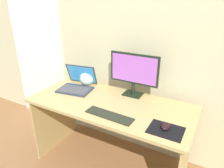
# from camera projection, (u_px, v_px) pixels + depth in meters

# --- Properties ---
(ground_plane) EXTENTS (8.00, 8.00, 0.00)m
(ground_plane) POSITION_uv_depth(u_px,v_px,m) (111.00, 163.00, 2.17)
(ground_plane) COLOR brown
(wall_back) EXTENTS (6.00, 0.04, 2.50)m
(wall_back) POSITION_uv_depth(u_px,v_px,m) (132.00, 36.00, 2.02)
(wall_back) COLOR #C2BB91
(wall_back) RESTS_ON ground_plane
(door_left) EXTENTS (0.82, 0.02, 2.02)m
(door_left) POSITION_uv_depth(u_px,v_px,m) (37.00, 47.00, 2.68)
(door_left) COLOR white
(door_left) RESTS_ON ground_plane
(desk) EXTENTS (1.49, 0.67, 0.72)m
(desk) POSITION_uv_depth(u_px,v_px,m) (111.00, 116.00, 1.94)
(desk) COLOR tan
(desk) RESTS_ON ground_plane
(monitor) EXTENTS (0.48, 0.14, 0.41)m
(monitor) POSITION_uv_depth(u_px,v_px,m) (134.00, 72.00, 1.94)
(monitor) COLOR black
(monitor) RESTS_ON desk
(laptop) EXTENTS (0.37, 0.37, 0.23)m
(laptop) POSITION_uv_depth(u_px,v_px,m) (77.00, 84.00, 2.15)
(laptop) COLOR #2A323F
(laptop) RESTS_ON desk
(fishbowl) EXTENTS (0.16, 0.16, 0.16)m
(fishbowl) POSITION_uv_depth(u_px,v_px,m) (87.00, 78.00, 2.24)
(fishbowl) COLOR silver
(fishbowl) RESTS_ON desk
(keyboard_external) EXTENTS (0.42, 0.13, 0.01)m
(keyboard_external) POSITION_uv_depth(u_px,v_px,m) (109.00, 115.00, 1.67)
(keyboard_external) COLOR black
(keyboard_external) RESTS_ON desk
(mousepad) EXTENTS (0.25, 0.20, 0.00)m
(mousepad) POSITION_uv_depth(u_px,v_px,m) (166.00, 130.00, 1.49)
(mousepad) COLOR black
(mousepad) RESTS_ON desk
(mouse) EXTENTS (0.07, 0.10, 0.04)m
(mouse) POSITION_uv_depth(u_px,v_px,m) (166.00, 126.00, 1.50)
(mouse) COLOR black
(mouse) RESTS_ON mousepad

